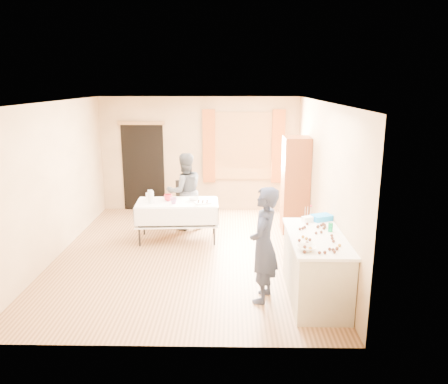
{
  "coord_description": "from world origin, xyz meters",
  "views": [
    {
      "loc": [
        0.74,
        -7.11,
        2.91
      ],
      "look_at": [
        0.61,
        0.0,
        1.11
      ],
      "focal_mm": 35.0,
      "sensor_mm": 36.0,
      "label": 1
    }
  ],
  "objects_px": {
    "chair": "(187,211)",
    "party_table": "(178,217)",
    "counter": "(316,267)",
    "cabinet": "(295,185)",
    "woman": "(185,191)",
    "girl": "(264,245)"
  },
  "relations": [
    {
      "from": "woman",
      "to": "counter",
      "type": "bearing_deg",
      "value": 103.7
    },
    {
      "from": "counter",
      "to": "chair",
      "type": "bearing_deg",
      "value": 123.21
    },
    {
      "from": "cabinet",
      "to": "chair",
      "type": "height_order",
      "value": "cabinet"
    },
    {
      "from": "counter",
      "to": "chair",
      "type": "relative_size",
      "value": 1.72
    },
    {
      "from": "cabinet",
      "to": "counter",
      "type": "bearing_deg",
      "value": -92.02
    },
    {
      "from": "cabinet",
      "to": "woman",
      "type": "height_order",
      "value": "cabinet"
    },
    {
      "from": "counter",
      "to": "woman",
      "type": "relative_size",
      "value": 1.02
    },
    {
      "from": "party_table",
      "to": "chair",
      "type": "xyz_separation_m",
      "value": [
        0.07,
        0.94,
        -0.17
      ]
    },
    {
      "from": "cabinet",
      "to": "chair",
      "type": "distance_m",
      "value": 2.32
    },
    {
      "from": "party_table",
      "to": "woman",
      "type": "bearing_deg",
      "value": 80.04
    },
    {
      "from": "party_table",
      "to": "woman",
      "type": "relative_size",
      "value": 1.01
    },
    {
      "from": "counter",
      "to": "party_table",
      "type": "bearing_deg",
      "value": 133.75
    },
    {
      "from": "counter",
      "to": "party_table",
      "type": "relative_size",
      "value": 1.02
    },
    {
      "from": "woman",
      "to": "party_table",
      "type": "bearing_deg",
      "value": 61.87
    },
    {
      "from": "cabinet",
      "to": "woman",
      "type": "distance_m",
      "value": 2.2
    },
    {
      "from": "cabinet",
      "to": "party_table",
      "type": "bearing_deg",
      "value": -165.82
    },
    {
      "from": "woman",
      "to": "chair",
      "type": "bearing_deg",
      "value": -111.4
    },
    {
      "from": "chair",
      "to": "woman",
      "type": "xyz_separation_m",
      "value": [
        0.0,
        -0.26,
        0.5
      ]
    },
    {
      "from": "cabinet",
      "to": "woman",
      "type": "relative_size",
      "value": 1.21
    },
    {
      "from": "chair",
      "to": "party_table",
      "type": "bearing_deg",
      "value": -112.44
    },
    {
      "from": "counter",
      "to": "girl",
      "type": "height_order",
      "value": "girl"
    },
    {
      "from": "chair",
      "to": "girl",
      "type": "relative_size",
      "value": 0.58
    }
  ]
}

